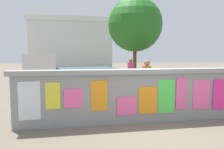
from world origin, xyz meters
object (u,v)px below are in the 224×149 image
motorcycle (163,82)px  bicycle_far (126,101)px  auto_rickshaw_truck (65,77)px  person_bystander (131,70)px  bicycle_near (194,92)px  person_walking (147,77)px  tree_roadside (135,25)px

motorcycle → bicycle_far: bicycle_far is taller
auto_rickshaw_truck → motorcycle: auto_rickshaw_truck is taller
motorcycle → person_bystander: size_ratio=1.16×
auto_rickshaw_truck → bicycle_far: auto_rickshaw_truck is taller
bicycle_near → person_walking: bearing=174.2°
bicycle_far → tree_roadside: 11.58m
bicycle_near → tree_roadside: 10.10m
motorcycle → bicycle_far: bearing=-128.8°
auto_rickshaw_truck → person_bystander: 3.72m
auto_rickshaw_truck → motorcycle: size_ratio=1.98×
bicycle_near → bicycle_far: (-2.98, -1.07, 0.00)m
bicycle_far → person_bystander: person_bystander is taller
motorcycle → person_walking: 2.67m
bicycle_far → person_walking: 1.80m
bicycle_near → tree_roadside: size_ratio=0.27×
motorcycle → tree_roadside: (0.61, 7.07, 3.69)m
auto_rickshaw_truck → tree_roadside: bearing=55.7°
person_bystander → person_walking: bearing=-93.9°
motorcycle → auto_rickshaw_truck: bearing=-172.1°
auto_rickshaw_truck → person_bystander: auto_rickshaw_truck is taller
auto_rickshaw_truck → bicycle_near: 5.23m
bicycle_far → tree_roadside: bearing=72.4°
bicycle_near → tree_roadside: (0.33, 9.36, 3.79)m
bicycle_far → person_bystander: bearing=73.1°
motorcycle → person_walking: (-1.57, -2.09, 0.52)m
bicycle_near → bicycle_far: size_ratio=1.03×
person_walking → tree_roadside: 9.94m
auto_rickshaw_truck → tree_roadside: size_ratio=0.59×
person_walking → person_bystander: 3.17m
tree_roadside → person_walking: bearing=-103.4°
auto_rickshaw_truck → person_walking: size_ratio=2.30×
person_walking → person_bystander: (0.22, 3.16, 0.00)m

